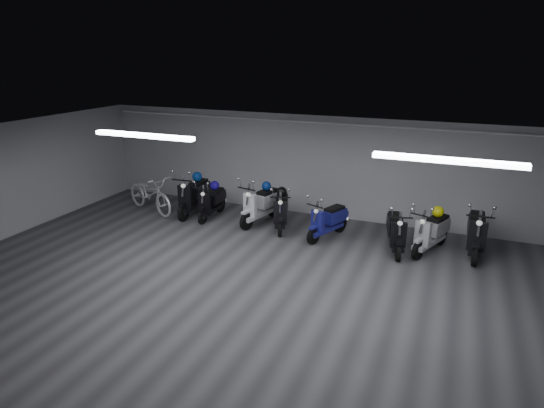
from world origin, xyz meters
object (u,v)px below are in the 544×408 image
at_px(scooter_0, 193,190).
at_px(helmet_0, 266,186).
at_px(bicycle, 150,190).
at_px(scooter_3, 281,205).
at_px(helmet_3, 197,177).
at_px(scooter_5, 397,225).
at_px(scooter_8, 477,226).
at_px(helmet_4, 438,212).
at_px(helmet_2, 215,185).
at_px(helmet_1, 282,192).
at_px(scooter_2, 261,199).
at_px(scooter_6, 432,226).
at_px(scooter_4, 328,215).
at_px(scooter_1, 211,197).

bearing_deg(scooter_0, helmet_0, 3.76).
xyz_separation_m(scooter_0, bicycle, (-1.25, -0.32, -0.05)).
distance_m(scooter_3, helmet_3, 2.77).
bearing_deg(scooter_5, scooter_8, 0.85).
relative_size(scooter_8, helmet_4, 7.07).
bearing_deg(helmet_0, helmet_2, -173.92).
bearing_deg(scooter_5, helmet_4, 13.52).
xyz_separation_m(scooter_3, helmet_1, (-0.07, 0.22, 0.29)).
xyz_separation_m(scooter_2, scooter_6, (4.36, -0.24, -0.04)).
xyz_separation_m(scooter_5, helmet_3, (-5.68, 0.68, 0.40)).
xyz_separation_m(scooter_4, scooter_8, (3.36, 0.34, 0.10)).
xyz_separation_m(scooter_6, helmet_4, (0.09, 0.22, 0.29)).
xyz_separation_m(scooter_4, helmet_0, (-1.89, 0.59, 0.38)).
height_order(scooter_1, helmet_2, scooter_1).
relative_size(scooter_2, helmet_1, 6.65).
distance_m(bicycle, helmet_3, 1.41).
height_order(scooter_6, helmet_0, scooter_6).
distance_m(scooter_3, scooter_4, 1.32).
height_order(scooter_0, scooter_1, scooter_0).
bearing_deg(helmet_3, helmet_1, -2.81).
xyz_separation_m(scooter_1, helmet_0, (1.50, 0.38, 0.38)).
xyz_separation_m(scooter_5, helmet_1, (-3.04, 0.55, 0.29)).
bearing_deg(scooter_8, scooter_1, -179.20).
height_order(bicycle, helmet_0, bicycle).
relative_size(scooter_2, helmet_0, 7.17).
xyz_separation_m(scooter_8, bicycle, (-8.62, -0.37, -0.03)).
relative_size(scooter_1, scooter_3, 0.95).
xyz_separation_m(scooter_2, helmet_3, (-2.07, 0.21, 0.34)).
xyz_separation_m(scooter_5, scooter_8, (1.70, 0.46, 0.07)).
bearing_deg(helmet_4, bicycle, -177.37).
height_order(helmet_0, helmet_2, helmet_0).
height_order(scooter_0, scooter_5, scooter_0).
bearing_deg(scooter_8, scooter_3, -178.65).
bearing_deg(scooter_4, bicycle, -157.65).
bearing_deg(bicycle, scooter_3, -64.72).
bearing_deg(helmet_3, helmet_4, -2.03).
height_order(scooter_1, helmet_0, scooter_1).
xyz_separation_m(scooter_5, scooter_6, (0.76, 0.23, 0.01)).
bearing_deg(scooter_3, helmet_0, 127.99).
height_order(scooter_2, helmet_0, scooter_2).
distance_m(scooter_5, helmet_1, 3.11).
bearing_deg(scooter_6, scooter_2, -161.29).
xyz_separation_m(helmet_0, helmet_2, (-1.50, -0.16, -0.11)).
bearing_deg(scooter_8, helmet_3, 178.00).
height_order(helmet_0, helmet_4, helmet_0).
relative_size(scooter_1, bicycle, 0.78).
height_order(scooter_0, scooter_6, scooter_0).
height_order(scooter_8, bicycle, scooter_8).
height_order(scooter_4, helmet_2, scooter_4).
distance_m(scooter_8, bicycle, 8.63).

